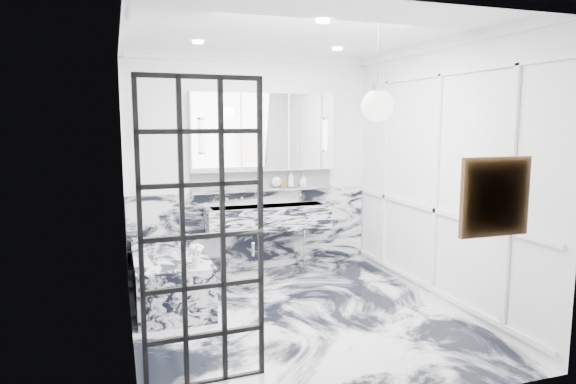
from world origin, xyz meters
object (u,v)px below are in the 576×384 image
object	(u,v)px
mirror_cabinet	(264,132)
bathtub	(169,276)
trough_sink	(268,217)
crittall_door	(203,236)

from	to	relation	value
mirror_cabinet	bathtub	bearing A→B (deg)	-147.94
trough_sink	mirror_cabinet	world-z (taller)	mirror_cabinet
crittall_door	bathtub	size ratio (longest dim) A/B	1.38
trough_sink	mirror_cabinet	bearing A→B (deg)	90.00
bathtub	crittall_door	bearing A→B (deg)	-87.78
bathtub	mirror_cabinet	bearing A→B (deg)	32.06
trough_sink	bathtub	xyz separation A→B (m)	(-1.33, -0.66, -0.45)
crittall_door	trough_sink	xyz separation A→B (m)	(1.25, 2.58, -0.40)
mirror_cabinet	bathtub	size ratio (longest dim) A/B	1.15
crittall_door	mirror_cabinet	xyz separation A→B (m)	(1.25, 2.75, 0.69)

